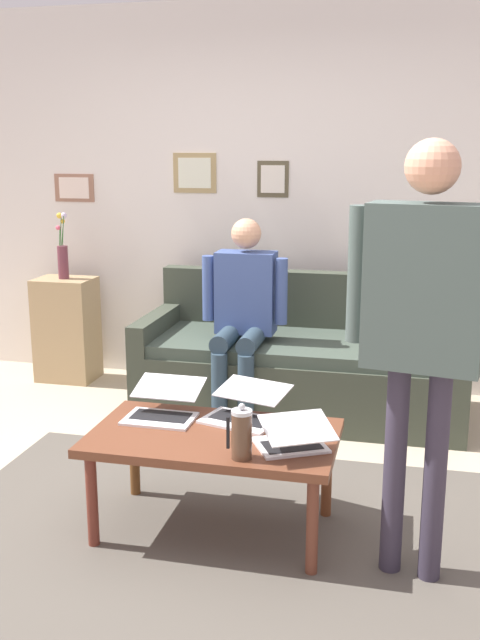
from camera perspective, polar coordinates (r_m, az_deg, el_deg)
The scene contains 13 objects.
ground_plane at distance 3.63m, azimuth -3.48°, elevation -15.01°, with size 7.68×7.68×0.00m, color #B7A88C.
area_rug at distance 3.44m, azimuth -2.45°, elevation -16.62°, with size 2.60×2.00×0.01m, color #534D44.
back_wall at distance 5.35m, azimuth 3.15°, elevation 9.34°, with size 7.04×0.11×2.70m.
couch at distance 4.90m, azimuth 4.79°, elevation -3.51°, with size 2.08×0.88×0.88m.
coffee_table at distance 3.34m, azimuth -2.05°, elevation -9.58°, with size 1.10×0.64×0.47m.
laptop_left at distance 3.52m, azimuth -5.98°, elevation -6.73°, with size 0.33×0.36×0.15m.
laptop_center at distance 3.15m, azimuth 4.11°, elevation -9.17°, with size 0.40×0.41×0.15m.
laptop_right at distance 3.47m, azimuth 0.32°, elevation -6.97°, with size 0.42×0.43×0.14m.
french_press at distance 3.03m, azimuth 0.12°, elevation -8.80°, with size 0.11×0.09×0.24m.
side_shelf at distance 5.65m, azimuth -13.26°, elevation -0.70°, with size 0.42×0.32×0.77m.
flower_vase at distance 5.55m, azimuth -13.55°, elevation 4.87°, with size 0.08×0.09×0.48m.
person_standing at distance 2.87m, azimuth 14.07°, elevation 0.87°, with size 0.61×0.27×1.75m.
person_seated at distance 4.64m, azimuth 0.25°, elevation 0.97°, with size 0.55×0.51×1.28m.
Camera 1 is at (-0.94, 3.05, 1.72)m, focal length 41.35 mm.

